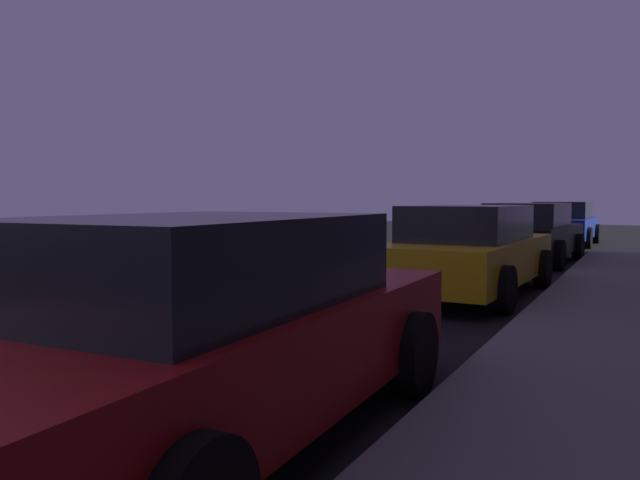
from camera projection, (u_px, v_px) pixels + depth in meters
The scene contains 4 objects.
car_red at pixel (203, 327), 3.94m from camera, with size 2.23×4.54×1.43m.
car_yellow_cab at pixel (469, 250), 9.80m from camera, with size 2.08×4.59×1.43m.
car_black at pixel (529, 233), 14.75m from camera, with size 2.21×4.39×1.43m.
car_blue at pixel (563, 223), 20.57m from camera, with size 2.12×4.28×1.43m.
Camera 1 is at (5.33, 0.19, 1.54)m, focal length 34.76 mm.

